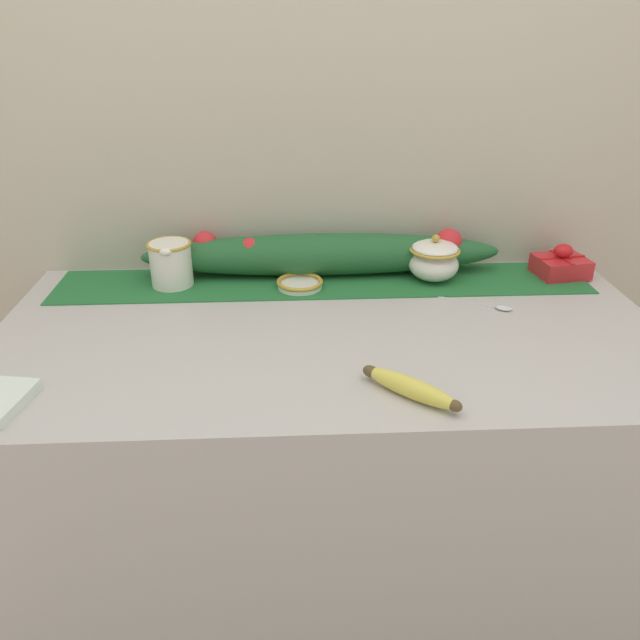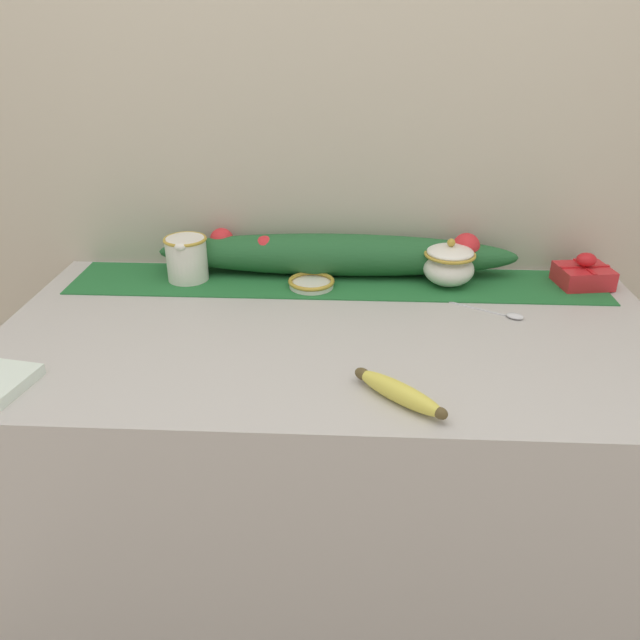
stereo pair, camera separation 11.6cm
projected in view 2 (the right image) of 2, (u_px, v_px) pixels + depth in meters
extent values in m
plane|color=#7A6B5B|center=(330.00, 619.00, 1.74)|extent=(12.00, 12.00, 0.00)
cube|color=#B7B2AD|center=(331.00, 494.00, 1.54)|extent=(1.44, 0.75, 0.91)
cube|color=#B7AD99|center=(339.00, 157.00, 1.56)|extent=(2.24, 0.04, 2.40)
cube|color=#236B33|center=(336.00, 282.00, 1.57)|extent=(1.33, 0.21, 0.00)
cylinder|color=white|center=(187.00, 259.00, 1.56)|extent=(0.10, 0.10, 0.11)
torus|color=#B79333|center=(185.00, 239.00, 1.54)|extent=(0.11, 0.11, 0.01)
torus|color=white|center=(192.00, 247.00, 1.61)|extent=(0.06, 0.01, 0.06)
ellipsoid|color=white|center=(180.00, 247.00, 1.50)|extent=(0.03, 0.02, 0.02)
ellipsoid|color=white|center=(449.00, 269.00, 1.54)|extent=(0.12, 0.12, 0.08)
torus|color=#B79333|center=(450.00, 254.00, 1.52)|extent=(0.13, 0.13, 0.01)
ellipsoid|color=white|center=(450.00, 252.00, 1.52)|extent=(0.11, 0.11, 0.03)
sphere|color=#B79333|center=(451.00, 243.00, 1.51)|extent=(0.02, 0.02, 0.02)
cylinder|color=white|center=(311.00, 285.00, 1.54)|extent=(0.11, 0.11, 0.01)
torus|color=#B79333|center=(311.00, 281.00, 1.53)|extent=(0.11, 0.11, 0.01)
ellipsoid|color=#DBCC4C|center=(400.00, 393.00, 1.08)|extent=(0.16, 0.16, 0.04)
ellipsoid|color=brown|center=(363.00, 374.00, 1.14)|extent=(0.04, 0.04, 0.02)
ellipsoid|color=brown|center=(441.00, 413.00, 1.03)|extent=(0.03, 0.03, 0.02)
cube|color=silver|center=(475.00, 308.00, 1.43)|extent=(0.13, 0.08, 0.00)
ellipsoid|color=silver|center=(515.00, 316.00, 1.39)|extent=(0.05, 0.04, 0.01)
cube|color=red|center=(583.00, 276.00, 1.54)|extent=(0.14, 0.12, 0.05)
cube|color=red|center=(585.00, 267.00, 1.53)|extent=(0.12, 0.03, 0.00)
cube|color=red|center=(585.00, 267.00, 1.53)|extent=(0.03, 0.11, 0.00)
ellipsoid|color=red|center=(586.00, 260.00, 1.52)|extent=(0.05, 0.04, 0.03)
ellipsoid|color=#235B2D|center=(337.00, 255.00, 1.59)|extent=(0.92, 0.12, 0.11)
sphere|color=red|center=(222.00, 240.00, 1.61)|extent=(0.06, 0.06, 0.06)
sphere|color=red|center=(265.00, 247.00, 1.58)|extent=(0.06, 0.06, 0.06)
sphere|color=red|center=(312.00, 248.00, 1.57)|extent=(0.05, 0.05, 0.05)
sphere|color=red|center=(364.00, 250.00, 1.58)|extent=(0.05, 0.05, 0.05)
sphere|color=red|center=(412.00, 249.00, 1.58)|extent=(0.06, 0.06, 0.06)
sphere|color=red|center=(466.00, 247.00, 1.56)|extent=(0.07, 0.07, 0.07)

